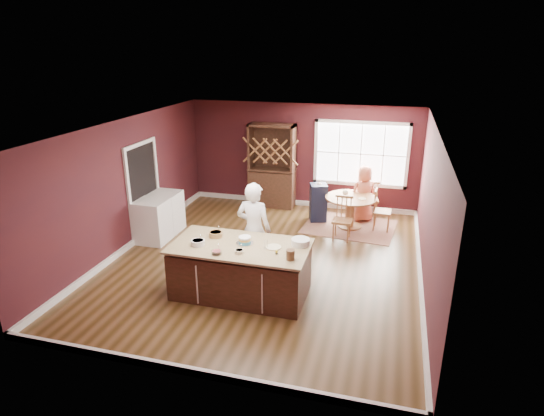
{
  "coord_description": "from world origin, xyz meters",
  "views": [
    {
      "loc": [
        2.29,
        -7.89,
        4.12
      ],
      "look_at": [
        0.07,
        0.24,
        1.05
      ],
      "focal_mm": 30.0,
      "sensor_mm": 36.0,
      "label": 1
    }
  ],
  "objects_px": {
    "chair_south": "(342,219)",
    "hutch": "(272,166)",
    "chair_north": "(370,198)",
    "high_chair": "(318,202)",
    "dryer": "(166,212)",
    "kitchen_island": "(241,271)",
    "seated_woman": "(364,194)",
    "chair_east": "(382,210)",
    "baker": "(254,230)",
    "dining_table": "(351,206)",
    "washer": "(152,221)",
    "layer_cake": "(245,240)",
    "toddler": "(322,188)"
  },
  "relations": [
    {
      "from": "kitchen_island",
      "to": "chair_north",
      "type": "relative_size",
      "value": 2.41
    },
    {
      "from": "chair_north",
      "to": "dryer",
      "type": "relative_size",
      "value": 1.04
    },
    {
      "from": "toddler",
      "to": "dryer",
      "type": "bearing_deg",
      "value": -153.24
    },
    {
      "from": "seated_woman",
      "to": "hutch",
      "type": "relative_size",
      "value": 0.63
    },
    {
      "from": "layer_cake",
      "to": "toddler",
      "type": "height_order",
      "value": "layer_cake"
    },
    {
      "from": "layer_cake",
      "to": "washer",
      "type": "height_order",
      "value": "layer_cake"
    },
    {
      "from": "chair_north",
      "to": "dining_table",
      "type": "bearing_deg",
      "value": 55.88
    },
    {
      "from": "chair_south",
      "to": "hutch",
      "type": "relative_size",
      "value": 0.45
    },
    {
      "from": "chair_east",
      "to": "high_chair",
      "type": "xyz_separation_m",
      "value": [
        -1.53,
        0.2,
        -0.01
      ]
    },
    {
      "from": "dining_table",
      "to": "high_chair",
      "type": "relative_size",
      "value": 1.24
    },
    {
      "from": "high_chair",
      "to": "hutch",
      "type": "height_order",
      "value": "hutch"
    },
    {
      "from": "dining_table",
      "to": "washer",
      "type": "distance_m",
      "value": 4.52
    },
    {
      "from": "high_chair",
      "to": "toddler",
      "type": "xyz_separation_m",
      "value": [
        0.05,
        0.13,
        0.33
      ]
    },
    {
      "from": "chair_east",
      "to": "high_chair",
      "type": "height_order",
      "value": "chair_east"
    },
    {
      "from": "hutch",
      "to": "dryer",
      "type": "distance_m",
      "value": 3.05
    },
    {
      "from": "dining_table",
      "to": "hutch",
      "type": "distance_m",
      "value": 2.45
    },
    {
      "from": "chair_east",
      "to": "hutch",
      "type": "bearing_deg",
      "value": 74.17
    },
    {
      "from": "layer_cake",
      "to": "high_chair",
      "type": "distance_m",
      "value": 3.78
    },
    {
      "from": "kitchen_island",
      "to": "high_chair",
      "type": "relative_size",
      "value": 2.41
    },
    {
      "from": "chair_east",
      "to": "hutch",
      "type": "xyz_separation_m",
      "value": [
        -2.9,
        0.95,
        0.6
      ]
    },
    {
      "from": "high_chair",
      "to": "dryer",
      "type": "height_order",
      "value": "high_chair"
    },
    {
      "from": "chair_south",
      "to": "chair_north",
      "type": "distance_m",
      "value": 1.72
    },
    {
      "from": "chair_east",
      "to": "hutch",
      "type": "height_order",
      "value": "hutch"
    },
    {
      "from": "high_chair",
      "to": "layer_cake",
      "type": "bearing_deg",
      "value": -117.65
    },
    {
      "from": "baker",
      "to": "seated_woman",
      "type": "bearing_deg",
      "value": -112.41
    },
    {
      "from": "layer_cake",
      "to": "high_chair",
      "type": "height_order",
      "value": "layer_cake"
    },
    {
      "from": "dining_table",
      "to": "washer",
      "type": "bearing_deg",
      "value": -154.24
    },
    {
      "from": "chair_north",
      "to": "hutch",
      "type": "distance_m",
      "value": 2.64
    },
    {
      "from": "layer_cake",
      "to": "chair_south",
      "type": "distance_m",
      "value": 3.04
    },
    {
      "from": "layer_cake",
      "to": "washer",
      "type": "bearing_deg",
      "value": 150.22
    },
    {
      "from": "baker",
      "to": "dryer",
      "type": "height_order",
      "value": "baker"
    },
    {
      "from": "seated_woman",
      "to": "chair_north",
      "type": "bearing_deg",
      "value": -141.97
    },
    {
      "from": "chair_north",
      "to": "high_chair",
      "type": "height_order",
      "value": "chair_north"
    },
    {
      "from": "hutch",
      "to": "chair_north",
      "type": "bearing_deg",
      "value": -2.58
    },
    {
      "from": "chair_east",
      "to": "high_chair",
      "type": "distance_m",
      "value": 1.54
    },
    {
      "from": "high_chair",
      "to": "baker",
      "type": "bearing_deg",
      "value": -120.46
    },
    {
      "from": "high_chair",
      "to": "washer",
      "type": "distance_m",
      "value": 3.93
    },
    {
      "from": "layer_cake",
      "to": "chair_south",
      "type": "bearing_deg",
      "value": 63.35
    },
    {
      "from": "chair_south",
      "to": "hutch",
      "type": "height_order",
      "value": "hutch"
    },
    {
      "from": "baker",
      "to": "seated_woman",
      "type": "distance_m",
      "value": 3.78
    },
    {
      "from": "dining_table",
      "to": "chair_north",
      "type": "height_order",
      "value": "chair_north"
    },
    {
      "from": "chair_east",
      "to": "washer",
      "type": "xyz_separation_m",
      "value": [
        -4.8,
        -1.99,
        -0.02
      ]
    },
    {
      "from": "dining_table",
      "to": "kitchen_island",
      "type": "bearing_deg",
      "value": -112.77
    },
    {
      "from": "chair_east",
      "to": "seated_woman",
      "type": "bearing_deg",
      "value": 45.83
    },
    {
      "from": "kitchen_island",
      "to": "dryer",
      "type": "xyz_separation_m",
      "value": [
        -2.58,
        2.23,
        0.03
      ]
    },
    {
      "from": "washer",
      "to": "chair_south",
      "type": "bearing_deg",
      "value": 16.43
    },
    {
      "from": "seated_woman",
      "to": "washer",
      "type": "height_order",
      "value": "seated_woman"
    },
    {
      "from": "kitchen_island",
      "to": "seated_woman",
      "type": "bearing_deg",
      "value": 66.92
    },
    {
      "from": "layer_cake",
      "to": "hutch",
      "type": "distance_m",
      "value": 4.51
    },
    {
      "from": "seated_woman",
      "to": "washer",
      "type": "relative_size",
      "value": 1.46
    }
  ]
}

